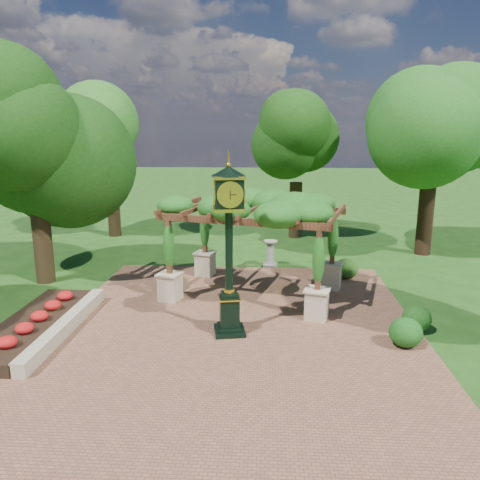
{
  "coord_description": "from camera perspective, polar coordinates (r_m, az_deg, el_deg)",
  "views": [
    {
      "loc": [
        0.84,
        -10.95,
        5.34
      ],
      "look_at": [
        0.0,
        2.5,
        2.2
      ],
      "focal_mm": 35.0,
      "sensor_mm": 36.0,
      "label": 1
    }
  ],
  "objects": [
    {
      "name": "shrub_back",
      "position": [
        17.7,
        12.89,
        -3.37
      ],
      "size": [
        1.01,
        1.01,
        0.76
      ],
      "primitive_type": "ellipsoid",
      "rotation": [
        0.0,
        0.0,
        -0.22
      ],
      "color": "#2C5B1A",
      "rests_on": "brick_plaza"
    },
    {
      "name": "tree_north",
      "position": [
        23.8,
        7.0,
        12.13
      ],
      "size": [
        3.34,
        3.34,
        7.28
      ],
      "color": "#332414",
      "rests_on": "ground"
    },
    {
      "name": "shrub_mid",
      "position": [
        13.73,
        20.75,
        -8.92
      ],
      "size": [
        1.01,
        1.01,
        0.7
      ],
      "primitive_type": "ellipsoid",
      "rotation": [
        0.0,
        0.0,
        0.39
      ],
      "color": "#1E4E16",
      "rests_on": "brick_plaza"
    },
    {
      "name": "brick_plaza",
      "position": [
        13.11,
        -0.42,
        -10.83
      ],
      "size": [
        10.0,
        12.0,
        0.04
      ],
      "primitive_type": "cube",
      "color": "brown",
      "rests_on": "ground"
    },
    {
      "name": "tree_west_near",
      "position": [
        17.69,
        -24.06,
        12.07
      ],
      "size": [
        4.8,
        4.8,
        7.79
      ],
      "color": "#382816",
      "rests_on": "ground"
    },
    {
      "name": "pergola",
      "position": [
        15.03,
        1.73,
        3.49
      ],
      "size": [
        6.18,
        4.75,
        3.44
      ],
      "rotation": [
        0.0,
        0.0,
        -0.27
      ],
      "color": "beige",
      "rests_on": "brick_plaza"
    },
    {
      "name": "sundial",
      "position": [
        18.91,
        3.72,
        -1.84
      ],
      "size": [
        0.59,
        0.59,
        1.07
      ],
      "rotation": [
        0.0,
        0.0,
        0.01
      ],
      "color": "#9A9A92",
      "rests_on": "ground"
    },
    {
      "name": "pedestal_clock",
      "position": [
        12.01,
        -1.35,
        0.54
      ],
      "size": [
        1.05,
        1.05,
        4.56
      ],
      "rotation": [
        0.0,
        0.0,
        0.18
      ],
      "color": "black",
      "rests_on": "brick_plaza"
    },
    {
      "name": "ground",
      "position": [
        12.21,
        -0.75,
        -12.81
      ],
      "size": [
        120.0,
        120.0,
        0.0
      ],
      "primitive_type": "plane",
      "color": "#1E4714",
      "rests_on": "ground"
    },
    {
      "name": "tree_east_far",
      "position": [
        21.78,
        22.6,
        13.41
      ],
      "size": [
        5.24,
        5.24,
        8.45
      ],
      "color": "black",
      "rests_on": "ground"
    },
    {
      "name": "flower_bed",
      "position": [
        14.07,
        -23.87,
        -9.58
      ],
      "size": [
        1.5,
        5.0,
        0.36
      ],
      "primitive_type": "cube",
      "color": "red",
      "rests_on": "ground"
    },
    {
      "name": "tree_west_far",
      "position": [
        24.82,
        -15.65,
        11.88
      ],
      "size": [
        3.85,
        3.85,
        7.31
      ],
      "color": "black",
      "rests_on": "ground"
    },
    {
      "name": "shrub_front",
      "position": [
        12.67,
        19.55,
        -10.56
      ],
      "size": [
        0.95,
        0.95,
        0.75
      ],
      "primitive_type": "ellipsoid",
      "rotation": [
        0.0,
        0.0,
        0.15
      ],
      "color": "#184E16",
      "rests_on": "brick_plaza"
    },
    {
      "name": "border_wall",
      "position": [
        13.68,
        -20.48,
        -9.83
      ],
      "size": [
        0.35,
        5.0,
        0.4
      ],
      "primitive_type": "cube",
      "color": "#C6B793",
      "rests_on": "ground"
    }
  ]
}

